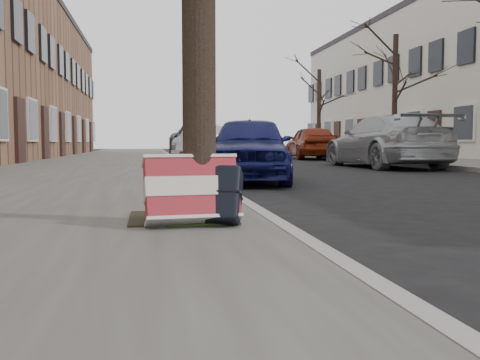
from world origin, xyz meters
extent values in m
cube|color=#65625C|center=(-3.70, 15.00, 0.06)|extent=(5.00, 70.00, 0.12)
cube|color=slate|center=(7.80, 15.00, 0.06)|extent=(4.00, 70.00, 0.12)
cube|color=black|center=(-2.00, 1.20, 0.13)|extent=(0.85, 0.85, 0.02)
cube|color=maroon|center=(-1.95, 0.80, 0.39)|extent=(0.73, 0.45, 0.53)
cube|color=black|center=(-1.87, 0.84, 0.36)|extent=(0.69, 0.53, 0.48)
imported|color=#11144C|center=(-0.38, 6.73, 0.63)|extent=(2.23, 3.95, 1.27)
imported|color=#B5B8BD|center=(-0.28, 15.91, 0.69)|extent=(2.62, 4.44, 1.38)
imported|color=#333338|center=(-0.09, 20.95, 0.79)|extent=(2.82, 5.75, 1.57)
imported|color=#A0A3A7|center=(4.62, 11.70, 0.76)|extent=(2.29, 5.30, 1.52)
imported|color=maroon|center=(4.82, 19.70, 0.74)|extent=(2.03, 4.42, 1.47)
cylinder|color=black|center=(7.20, 16.48, 2.52)|extent=(0.21, 0.21, 4.80)
cylinder|color=black|center=(7.20, 25.97, 2.48)|extent=(0.22, 0.22, 4.71)
camera|label=1|loc=(-2.25, -3.22, 0.75)|focal=40.00mm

